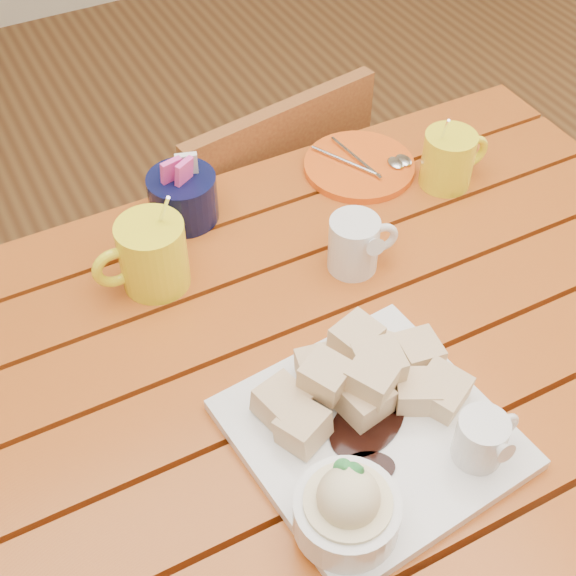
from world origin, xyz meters
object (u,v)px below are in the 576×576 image
coffee_mug_left (151,255)px  orange_saucer (360,166)px  table (317,408)px  coffee_mug_right (449,158)px  chair_far (252,236)px  dessert_plate (369,435)px

coffee_mug_left → orange_saucer: size_ratio=0.87×
table → coffee_mug_right: bearing=31.9°
coffee_mug_left → chair_far: (0.29, 0.32, -0.35)m
orange_saucer → chair_far: size_ratio=0.22×
table → chair_far: (0.16, 0.54, -0.19)m
dessert_plate → coffee_mug_right: coffee_mug_right is taller
dessert_plate → chair_far: (0.18, 0.68, -0.33)m
chair_far → table: bearing=64.4°
table → coffee_mug_right: size_ratio=9.04×
dessert_plate → coffee_mug_left: bearing=107.6°
dessert_plate → coffee_mug_right: 0.51m
coffee_mug_right → table: bearing=-146.9°
table → dessert_plate: (-0.02, -0.14, 0.14)m
table → dessert_plate: bearing=-97.3°
table → chair_far: size_ratio=1.49×
coffee_mug_right → chair_far: bearing=121.1°
table → coffee_mug_left: bearing=121.3°
table → coffee_mug_right: (0.35, 0.22, 0.15)m
coffee_mug_right → chair_far: size_ratio=0.16×
table → coffee_mug_left: (-0.13, 0.22, 0.16)m
table → coffee_mug_left: 0.30m
orange_saucer → coffee_mug_left: bearing=-167.6°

